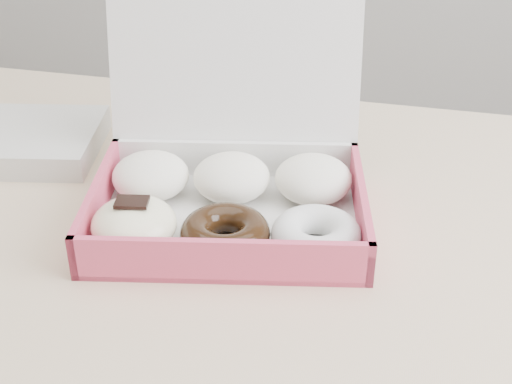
# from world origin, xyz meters

# --- Properties ---
(table) EXTENTS (1.20, 0.80, 0.75)m
(table) POSITION_xyz_m (0.00, 0.00, 0.67)
(table) COLOR #D4B38B
(table) RESTS_ON ground
(donut_box) EXTENTS (0.38, 0.35, 0.24)m
(donut_box) POSITION_xyz_m (-0.01, 0.00, 0.79)
(donut_box) COLOR silver
(donut_box) RESTS_ON table
(newspapers) EXTENTS (0.26, 0.22, 0.04)m
(newspapers) POSITION_xyz_m (-0.35, 0.10, 0.77)
(newspapers) COLOR silver
(newspapers) RESTS_ON table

